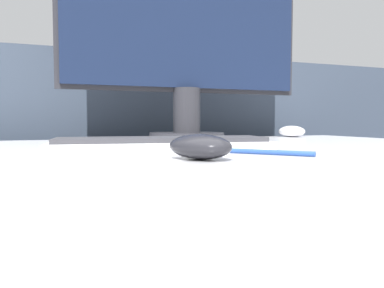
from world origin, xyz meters
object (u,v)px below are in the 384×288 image
Objects in this scene: monitor at (186,48)px; keyboard at (162,144)px; computer_mouse_near at (200,147)px; computer_mouse_far at (292,131)px.

keyboard is at bearing -116.60° from monitor.
keyboard is (-0.01, 0.17, -0.01)m from computer_mouse_near.
computer_mouse_near reaches higher than keyboard.
keyboard is at bearing 68.64° from computer_mouse_near.
monitor is at bearing 168.20° from computer_mouse_far.
monitor is 6.41× the size of computer_mouse_far.
monitor is (0.17, 0.51, 0.24)m from computer_mouse_near.
monitor is at bearing 48.59° from computer_mouse_near.
keyboard is 0.58× the size of monitor.
computer_mouse_near is 0.17m from keyboard.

